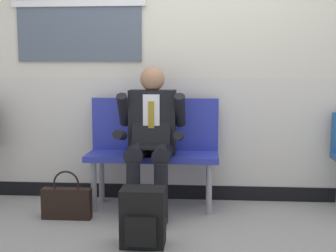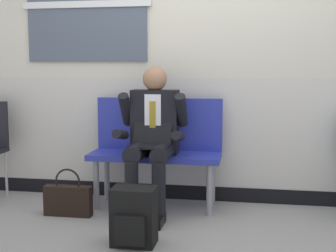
{
  "view_description": "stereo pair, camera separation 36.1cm",
  "coord_description": "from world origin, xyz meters",
  "views": [
    {
      "loc": [
        0.15,
        -3.64,
        1.22
      ],
      "look_at": [
        -0.15,
        0.12,
        0.75
      ],
      "focal_mm": 49.87,
      "sensor_mm": 36.0,
      "label": 1
    },
    {
      "loc": [
        0.51,
        -3.6,
        1.22
      ],
      "look_at": [
        -0.15,
        0.12,
        0.75
      ],
      "focal_mm": 49.87,
      "sensor_mm": 36.0,
      "label": 2
    }
  ],
  "objects": [
    {
      "name": "person_seated",
      "position": [
        -0.3,
        0.19,
        0.66
      ],
      "size": [
        0.57,
        0.7,
        1.23
      ],
      "color": "black",
      "rests_on": "ground"
    },
    {
      "name": "bench_with_person",
      "position": [
        -0.3,
        0.39,
        0.55
      ],
      "size": [
        1.14,
        0.42,
        0.95
      ],
      "color": "#28339E",
      "rests_on": "ground"
    },
    {
      "name": "ground_plane",
      "position": [
        0.0,
        0.0,
        0.0
      ],
      "size": [
        18.0,
        18.0,
        0.0
      ],
      "primitive_type": "plane",
      "color": "gray"
    },
    {
      "name": "handbag",
      "position": [
        -0.96,
        -0.04,
        0.14
      ],
      "size": [
        0.4,
        0.09,
        0.4
      ],
      "color": "black",
      "rests_on": "ground"
    },
    {
      "name": "backpack",
      "position": [
        -0.27,
        -0.57,
        0.2
      ],
      "size": [
        0.3,
        0.25,
        0.4
      ],
      "color": "black",
      "rests_on": "ground"
    },
    {
      "name": "station_wall",
      "position": [
        -0.01,
        0.66,
        1.39
      ],
      "size": [
        6.81,
        0.16,
        2.79
      ],
      "color": "beige",
      "rests_on": "ground"
    }
  ]
}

